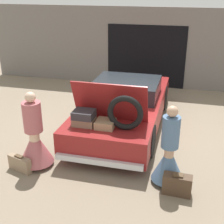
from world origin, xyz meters
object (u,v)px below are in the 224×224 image
at_px(person_left, 35,141).
at_px(suitcase_beside_left_person, 20,164).
at_px(car, 124,106).
at_px(person_right, 169,157).
at_px(suitcase_beside_right_person, 177,185).

height_order(person_left, suitcase_beside_left_person, person_left).
xyz_separation_m(car, person_left, (-1.36, -2.34, 0.01)).
bearing_deg(car, suitcase_beside_left_person, -121.11).
relative_size(person_left, person_right, 1.03).
distance_m(car, person_left, 2.70).
xyz_separation_m(car, person_right, (1.36, -2.27, 0.00)).
bearing_deg(car, suitcase_beside_right_person, -58.93).
distance_m(car, suitcase_beside_right_person, 3.05).
xyz_separation_m(car, suitcase_beside_left_person, (-1.59, -2.63, -0.40)).
xyz_separation_m(person_left, suitcase_beside_right_person, (2.93, -0.26, -0.37)).
xyz_separation_m(suitcase_beside_left_person, suitcase_beside_right_person, (3.15, 0.03, 0.04)).
distance_m(person_right, suitcase_beside_left_person, 3.00).
bearing_deg(person_left, car, 148.99).
bearing_deg(person_right, person_left, 81.90).
bearing_deg(suitcase_beside_right_person, person_left, 174.88).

